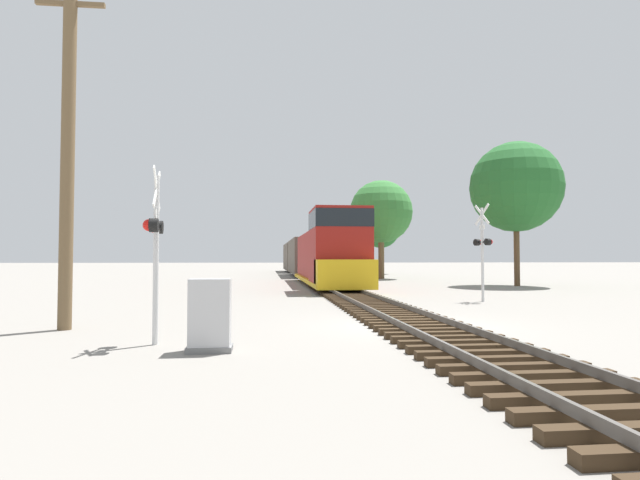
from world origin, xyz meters
TOP-DOWN VIEW (x-y plane):
  - ground_plane at (0.00, 0.00)m, footprint 400.00×400.00m
  - rail_track_bed at (0.00, -0.00)m, footprint 2.60×160.00m
  - freight_train at (0.00, 35.66)m, footprint 3.12×51.23m
  - crossing_signal_near at (-6.51, -2.28)m, footprint 0.37×1.01m
  - crossing_signal_far at (5.39, 7.36)m, footprint 0.55×1.01m
  - relay_cabinet at (-5.20, -3.22)m, footprint 0.90×0.62m
  - utility_pole at (-9.37, 0.33)m, footprint 1.80×0.35m
  - tree_far_right at (13.00, 18.85)m, footprint 6.20×6.20m
  - tree_mid_background at (6.53, 31.60)m, footprint 5.80×5.80m
  - tree_deep_background at (9.75, 45.53)m, footprint 4.53×4.53m

SIDE VIEW (x-z plane):
  - ground_plane at x=0.00m, z-range 0.00..0.00m
  - rail_track_bed at x=0.00m, z-range -0.02..0.29m
  - relay_cabinet at x=-5.20m, z-range -0.01..1.46m
  - freight_train at x=0.00m, z-range -0.29..4.36m
  - crossing_signal_near at x=-6.51m, z-range 0.41..4.30m
  - crossing_signal_far at x=5.39m, z-range 0.31..4.59m
  - utility_pole at x=-9.37m, z-range 0.09..9.48m
  - tree_deep_background at x=9.75m, z-range 1.54..9.21m
  - tree_mid_background at x=6.53m, z-range 1.63..10.74m
  - tree_far_right at x=13.00m, z-range 1.84..11.73m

